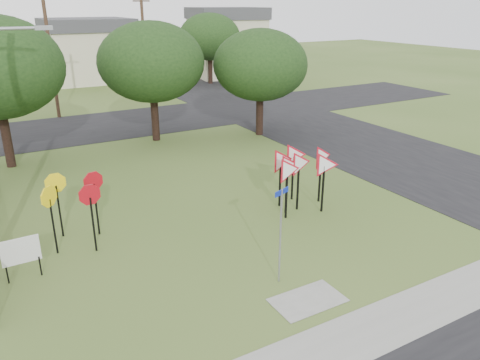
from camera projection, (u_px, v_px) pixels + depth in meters
name	position (u px, v px, depth m)	size (l,w,h in m)	color
ground	(261.00, 261.00, 14.84)	(140.00, 140.00, 0.00)	#3B541F
sidewalk	(353.00, 338.00, 11.43)	(30.00, 1.60, 0.02)	gray
street_right	(341.00, 137.00, 28.51)	(8.00, 50.00, 0.02)	black
street_far	(102.00, 126.00, 31.08)	(60.00, 8.00, 0.02)	black
curb_pad	(308.00, 300.00, 12.89)	(2.00, 1.20, 0.02)	gray
street_name_sign	(280.00, 230.00, 13.19)	(0.57, 0.23, 2.92)	gray
stop_sign_cluster	(73.00, 195.00, 15.34)	(2.17, 1.69, 2.37)	black
yield_sign_cluster	(299.00, 165.00, 18.04)	(3.16, 1.97, 2.47)	black
info_board	(21.00, 252.00, 13.58)	(1.08, 0.07, 1.35)	black
far_pole_a	(50.00, 51.00, 31.77)	(1.40, 0.24, 9.00)	#483221
far_pole_b	(144.00, 45.00, 38.81)	(1.40, 0.24, 8.50)	#483221
house_mid	(88.00, 50.00, 48.05)	(8.40, 8.40, 6.20)	beige
house_right	(226.00, 42.00, 51.10)	(8.30, 8.30, 7.20)	beige
tree_near_mid	(151.00, 62.00, 26.33)	(6.00, 6.00, 6.80)	black
tree_near_right	(260.00, 65.00, 27.59)	(5.60, 5.60, 6.33)	black
tree_far_right	(210.00, 37.00, 45.69)	(6.00, 6.00, 6.80)	black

